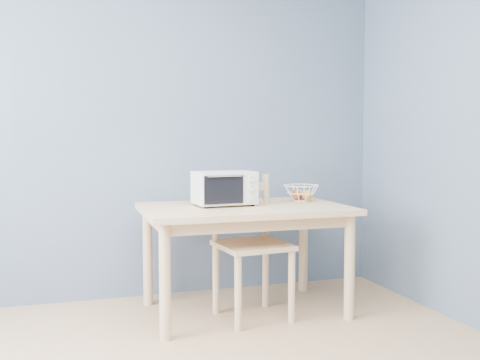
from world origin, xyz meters
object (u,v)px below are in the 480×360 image
object	(u,v)px
fruit_basket	(301,193)
dining_table	(244,220)
dining_chair	(250,247)
toaster_oven	(222,188)

from	to	relation	value
fruit_basket	dining_table	bearing A→B (deg)	-163.13
dining_table	dining_chair	xyz separation A→B (m)	(0.01, -0.09, -0.17)
dining_table	toaster_oven	xyz separation A→B (m)	(-0.14, 0.05, 0.23)
toaster_oven	dining_chair	xyz separation A→B (m)	(0.15, -0.15, -0.40)
fruit_basket	dining_chair	xyz separation A→B (m)	(-0.48, -0.24, -0.34)
toaster_oven	dining_chair	distance (m)	0.45
toaster_oven	fruit_basket	world-z (taller)	toaster_oven
fruit_basket	dining_chair	bearing A→B (deg)	-153.16
dining_table	fruit_basket	world-z (taller)	fruit_basket
dining_table	dining_chair	world-z (taller)	dining_chair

